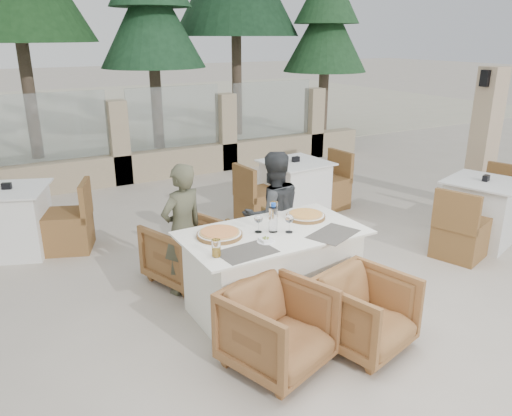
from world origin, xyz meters
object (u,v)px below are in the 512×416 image
pizza_left (220,234)px  bg_table_b (295,189)px  pizza_right (306,216)px  bg_table_c (481,212)px  wine_glass_near (289,222)px  armchair_far_left (186,251)px  beer_glass_right (274,209)px  armchair_far_right (264,241)px  diner_left (183,230)px  beer_glass_left (216,248)px  wine_glass_centre (258,222)px  armchair_near_left (278,328)px  armchair_near_right (365,312)px  water_bottle (273,217)px  diner_right (273,215)px  dining_table (272,271)px  bg_table_a (13,221)px  olive_dish (266,240)px

pizza_left → bg_table_b: (2.06, 1.90, -0.41)m
pizza_right → bg_table_c: 2.61m
wine_glass_near → armchair_far_left: (-0.57, 1.03, -0.54)m
pizza_left → beer_glass_right: size_ratio=2.64×
armchair_far_right → diner_left: bearing=-10.6°
pizza_left → pizza_right: 0.90m
pizza_right → beer_glass_left: 1.16m
wine_glass_centre → bg_table_b: 2.67m
pizza_left → bg_table_c: size_ratio=0.24×
beer_glass_right → armchair_near_left: (-0.60, -1.04, -0.52)m
wine_glass_centre → armchair_near_left: (-0.28, -0.78, -0.54)m
wine_glass_centre → armchair_far_left: 1.10m
beer_glass_left → wine_glass_near: bearing=10.2°
wine_glass_near → armchair_near_right: bearing=-73.8°
diner_left → bg_table_b: size_ratio=0.79×
pizza_left → wine_glass_centre: wine_glass_centre is taller
pizza_left → beer_glass_left: beer_glass_left is taller
water_bottle → armchair_far_right: (0.42, 0.84, -0.62)m
armchair_far_right → armchair_near_right: 1.70m
water_bottle → wine_glass_centre: 0.14m
pizza_right → bg_table_c: bearing=-0.3°
beer_glass_left → armchair_far_right: bearing=44.9°
wine_glass_near → armchair_far_right: 1.13m
armchair_near_right → armchair_near_left: bearing=155.0°
armchair_far_right → diner_right: diner_right is taller
wine_glass_near → beer_glass_right: wine_glass_near is taller
water_bottle → bg_table_b: 2.64m
dining_table → bg_table_a: (-1.91, 2.57, 0.00)m
armchair_near_right → diner_right: bearing=73.7°
olive_dish → armchair_far_right: 1.28m
armchair_near_left → bg_table_b: (2.01, 2.75, 0.06)m
wine_glass_near → bg_table_c: wine_glass_near is taller
diner_right → olive_dish: bearing=61.8°
armchair_near_left → dining_table: bearing=42.4°
armchair_far_left → armchair_near_right: bearing=94.3°
olive_dish → armchair_far_left: bearing=104.1°
armchair_far_left → diner_right: 0.96m
pizza_right → diner_right: 0.50m
armchair_near_left → bg_table_c: size_ratio=0.43×
beer_glass_left → beer_glass_right: bearing=32.1°
diner_right → bg_table_c: (2.65, -0.49, -0.28)m
bg_table_a → pizza_left: bearing=-38.1°
wine_glass_near → beer_glass_left: (-0.77, -0.14, -0.02)m
diner_right → bg_table_a: size_ratio=0.81×
diner_right → armchair_near_left: bearing=66.8°
dining_table → water_bottle: bearing=52.0°
beer_glass_left → beer_glass_right: beer_glass_right is taller
pizza_right → bg_table_b: pizza_right is taller
armchair_far_right → bg_table_a: (-2.33, 1.73, 0.10)m
olive_dish → diner_right: diner_right is taller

